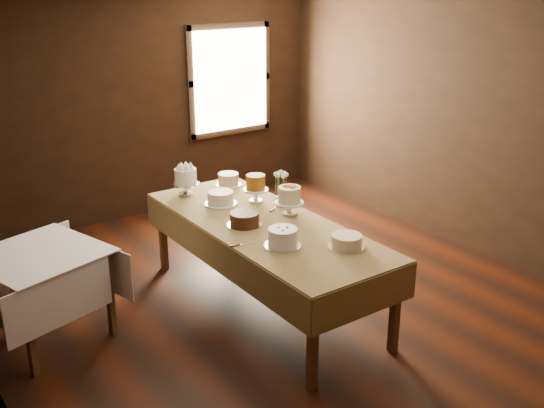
{
  "coord_description": "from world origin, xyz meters",
  "views": [
    {
      "loc": [
        -3.14,
        -4.17,
        2.92
      ],
      "look_at": [
        0.0,
        0.2,
        0.95
      ],
      "focal_mm": 41.68,
      "sensor_mm": 36.0,
      "label": 1
    }
  ],
  "objects": [
    {
      "name": "floor",
      "position": [
        0.0,
        0.0,
        0.0
      ],
      "size": [
        5.0,
        6.0,
        0.01
      ],
      "primitive_type": "cube",
      "color": "black",
      "rests_on": "ground"
    },
    {
      "name": "cake_server_a",
      "position": [
        -0.08,
        -0.2,
        0.83
      ],
      "size": [
        0.24,
        0.05,
        0.01
      ],
      "primitive_type": "cube",
      "rotation": [
        0.0,
        0.0,
        -0.1
      ],
      "color": "silver",
      "rests_on": "display_table"
    },
    {
      "name": "flower_vase",
      "position": [
        0.26,
        0.42,
        0.89
      ],
      "size": [
        0.16,
        0.16,
        0.12
      ],
      "primitive_type": "imported",
      "rotation": [
        0.0,
        0.0,
        2.72
      ],
      "color": "#2D2823",
      "rests_on": "display_table"
    },
    {
      "name": "cake_chocolate",
      "position": [
        -0.32,
        0.17,
        0.88
      ],
      "size": [
        0.31,
        0.31,
        0.12
      ],
      "color": "silver",
      "rests_on": "display_table"
    },
    {
      "name": "side_table",
      "position": [
        -1.96,
        0.72,
        0.7
      ],
      "size": [
        1.16,
        1.16,
        0.79
      ],
      "rotation": [
        0.0,
        0.0,
        0.28
      ],
      "color": "#4E331C",
      "rests_on": "ground"
    },
    {
      "name": "flower_bouquet",
      "position": [
        0.26,
        0.42,
        1.07
      ],
      "size": [
        0.14,
        0.14,
        0.2
      ],
      "primitive_type": null,
      "color": "white",
      "rests_on": "flower_vase"
    },
    {
      "name": "cake_swirl",
      "position": [
        -0.32,
        -0.39,
        0.9
      ],
      "size": [
        0.34,
        0.34,
        0.15
      ],
      "color": "silver",
      "rests_on": "display_table"
    },
    {
      "name": "cake_server_c",
      "position": [
        -0.15,
        0.48,
        0.83
      ],
      "size": [
        0.14,
        0.22,
        0.01
      ],
      "primitive_type": "cube",
      "rotation": [
        0.0,
        0.0,
        2.11
      ],
      "color": "silver",
      "rests_on": "display_table"
    },
    {
      "name": "display_table",
      "position": [
        -0.14,
        0.12,
        0.76
      ],
      "size": [
        1.06,
        2.67,
        0.83
      ],
      "rotation": [
        0.0,
        0.0,
        -0.01
      ],
      "color": "#4E331C",
      "rests_on": "ground"
    },
    {
      "name": "cake_meringue",
      "position": [
        -0.33,
        1.21,
        0.95
      ],
      "size": [
        0.3,
        0.3,
        0.28
      ],
      "color": "silver",
      "rests_on": "display_table"
    },
    {
      "name": "wall_back",
      "position": [
        0.0,
        3.0,
        1.4
      ],
      "size": [
        5.0,
        0.02,
        2.8
      ],
      "primitive_type": "cube",
      "color": "black",
      "rests_on": "ground"
    },
    {
      "name": "cake_lattice",
      "position": [
        -0.21,
        0.76,
        0.88
      ],
      "size": [
        0.32,
        0.32,
        0.12
      ],
      "color": "white",
      "rests_on": "display_table"
    },
    {
      "name": "cake_server_e",
      "position": [
        -0.51,
        -0.17,
        0.83
      ],
      "size": [
        0.24,
        0.04,
        0.01
      ],
      "primitive_type": "cube",
      "rotation": [
        0.0,
        0.0,
        -0.06
      ],
      "color": "silver",
      "rests_on": "display_table"
    },
    {
      "name": "cake_server_d",
      "position": [
        0.2,
        0.39,
        0.83
      ],
      "size": [
        0.22,
        0.14,
        0.01
      ],
      "primitive_type": "cube",
      "rotation": [
        0.0,
        0.0,
        0.51
      ],
      "color": "silver",
      "rests_on": "display_table"
    },
    {
      "name": "cake_flowers",
      "position": [
        0.17,
        0.16,
        0.94
      ],
      "size": [
        0.27,
        0.27,
        0.28
      ],
      "color": "white",
      "rests_on": "display_table"
    },
    {
      "name": "cake_cream",
      "position": [
        0.09,
        -0.71,
        0.88
      ],
      "size": [
        0.31,
        0.31,
        0.11
      ],
      "color": "silver",
      "rests_on": "display_table"
    },
    {
      "name": "wall_right",
      "position": [
        2.5,
        0.0,
        1.4
      ],
      "size": [
        0.02,
        6.0,
        2.8
      ],
      "primitive_type": "cube",
      "color": "black",
      "rests_on": "ground"
    },
    {
      "name": "cake_speckled",
      "position": [
        0.16,
        1.21,
        0.89
      ],
      "size": [
        0.27,
        0.27,
        0.13
      ],
      "color": "white",
      "rests_on": "display_table"
    },
    {
      "name": "window",
      "position": [
        1.3,
        2.94,
        1.6
      ],
      "size": [
        1.1,
        0.05,
        1.3
      ],
      "primitive_type": "cube",
      "color": "#FFEABF",
      "rests_on": "wall_back"
    },
    {
      "name": "cake_caramel",
      "position": [
        0.11,
        0.63,
        0.95
      ],
      "size": [
        0.26,
        0.26,
        0.28
      ],
      "color": "white",
      "rests_on": "display_table"
    }
  ]
}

